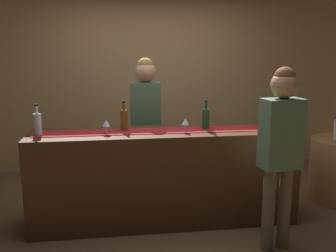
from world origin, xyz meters
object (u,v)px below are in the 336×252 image
at_px(wine_glass_mid_counter, 106,124).
at_px(bartender, 146,114).
at_px(wine_bottle_green, 206,118).
at_px(customer_sipping, 281,141).
at_px(wine_bottle_amber, 124,119).
at_px(wine_bottle_clear, 37,124).
at_px(wine_glass_far_end, 186,122).
at_px(wine_glass_near_customer, 281,119).

xyz_separation_m(wine_glass_mid_counter, bartender, (0.43, 0.66, -0.04)).
relative_size(wine_glass_mid_counter, bartender, 0.09).
bearing_deg(wine_bottle_green, bartender, 135.58).
distance_m(wine_glass_mid_counter, bartender, 0.79).
bearing_deg(bartender, customer_sipping, 134.35).
height_order(wine_bottle_green, customer_sipping, customer_sipping).
bearing_deg(bartender, wine_bottle_amber, 67.43).
distance_m(wine_bottle_green, wine_glass_mid_counter, 1.00).
bearing_deg(wine_bottle_clear, wine_glass_mid_counter, -4.05).
bearing_deg(customer_sipping, wine_bottle_amber, 141.40).
distance_m(bartender, customer_sipping, 1.65).
bearing_deg(wine_glass_far_end, bartender, 116.47).
bearing_deg(wine_bottle_amber, wine_glass_near_customer, -6.49).
relative_size(wine_bottle_amber, bartender, 0.18).
distance_m(wine_glass_near_customer, wine_glass_mid_counter, 1.76).
height_order(wine_glass_near_customer, wine_glass_far_end, same).
relative_size(wine_bottle_green, wine_bottle_amber, 1.00).
xyz_separation_m(wine_bottle_green, wine_bottle_clear, (-1.64, -0.05, 0.00)).
xyz_separation_m(wine_glass_near_customer, customer_sipping, (-0.27, -0.59, -0.07)).
xyz_separation_m(wine_glass_near_customer, wine_glass_mid_counter, (-1.76, 0.02, 0.00)).
bearing_deg(bartender, wine_bottle_clear, 34.35).
bearing_deg(customer_sipping, wine_glass_far_end, 132.30).
bearing_deg(wine_bottle_clear, wine_glass_far_end, -2.71).
relative_size(wine_glass_mid_counter, customer_sipping, 0.09).
bearing_deg(wine_bottle_clear, wine_glass_near_customer, -1.61).
distance_m(wine_bottle_green, wine_glass_near_customer, 0.77).
bearing_deg(wine_bottle_clear, wine_bottle_green, 1.89).
distance_m(wine_bottle_amber, wine_bottle_clear, 0.82).
distance_m(wine_glass_near_customer, customer_sipping, 0.66).
relative_size(wine_bottle_clear, wine_glass_near_customer, 2.10).
bearing_deg(wine_bottle_amber, wine_bottle_green, -4.04).
height_order(wine_glass_mid_counter, wine_glass_far_end, same).
xyz_separation_m(wine_bottle_green, wine_glass_mid_counter, (-1.00, -0.10, -0.01)).
bearing_deg(wine_glass_near_customer, wine_glass_mid_counter, 179.29).
relative_size(wine_bottle_clear, wine_glass_far_end, 2.10).
bearing_deg(wine_glass_near_customer, wine_glass_far_end, 179.97).
bearing_deg(wine_bottle_amber, wine_glass_mid_counter, -137.54).
bearing_deg(bartender, wine_bottle_green, 140.25).
height_order(wine_bottle_amber, wine_glass_mid_counter, wine_bottle_amber).
bearing_deg(bartender, wine_glass_mid_counter, 61.49).
xyz_separation_m(wine_bottle_amber, bartender, (0.26, 0.50, -0.04)).
bearing_deg(wine_glass_far_end, customer_sipping, -39.58).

